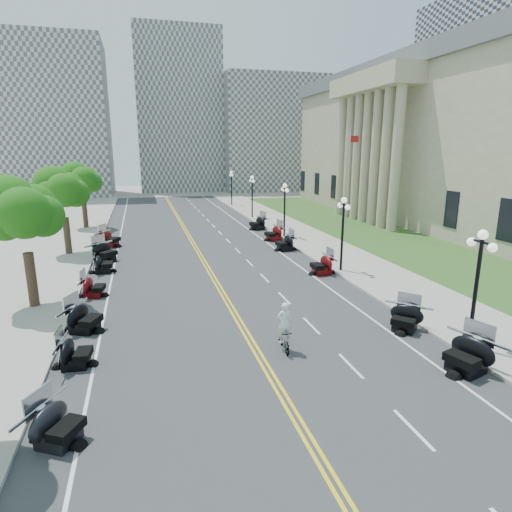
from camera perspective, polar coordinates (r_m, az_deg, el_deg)
ground at (r=23.41m, az=-3.69°, el=-6.33°), size 160.00×160.00×0.00m
road at (r=32.84m, az=-7.16°, el=-0.39°), size 16.00×90.00×0.01m
centerline_yellow_a at (r=32.83m, az=-7.37°, el=-0.39°), size 0.12×90.00×0.00m
centerline_yellow_b at (r=32.86m, az=-6.95°, el=-0.37°), size 0.12×90.00×0.00m
edge_line_north at (r=34.26m, az=3.49°, el=0.31°), size 0.12×90.00×0.00m
edge_line_south at (r=32.64m, az=-18.35°, el=-1.09°), size 0.12×90.00×0.00m
lane_dash_3 at (r=14.58m, az=20.21°, el=-20.85°), size 0.12×2.00×0.00m
lane_dash_4 at (r=17.46m, az=12.51°, el=-14.08°), size 0.12×2.00×0.00m
lane_dash_5 at (r=20.71m, az=7.39°, el=-9.19°), size 0.12×2.00×0.00m
lane_dash_6 at (r=24.19m, az=3.79°, el=-5.61°), size 0.12×2.00×0.00m
lane_dash_7 at (r=27.81m, az=1.14°, el=-2.94°), size 0.12×2.00×0.00m
lane_dash_8 at (r=31.52m, az=-0.88°, el=-0.88°), size 0.12×2.00×0.00m
lane_dash_9 at (r=35.30m, az=-2.47°, el=0.74°), size 0.12×2.00×0.00m
lane_dash_10 at (r=39.12m, az=-3.75°, el=2.04°), size 0.12×2.00×0.00m
lane_dash_11 at (r=42.97m, az=-4.81°, el=3.11°), size 0.12×2.00×0.00m
lane_dash_12 at (r=46.85m, az=-5.69°, el=4.01°), size 0.12×2.00×0.00m
lane_dash_13 at (r=50.75m, az=-6.44°, el=4.76°), size 0.12×2.00×0.00m
lane_dash_14 at (r=54.66m, az=-7.08°, el=5.41°), size 0.12×2.00×0.00m
lane_dash_15 at (r=58.58m, az=-7.64°, el=5.97°), size 0.12×2.00×0.00m
lane_dash_16 at (r=62.51m, az=-8.13°, el=6.46°), size 0.12×2.00×0.00m
lane_dash_17 at (r=66.46m, az=-8.56°, el=6.89°), size 0.12×2.00×0.00m
lane_dash_18 at (r=70.40m, az=-8.95°, el=7.28°), size 0.12×2.00×0.00m
lane_dash_19 at (r=74.36m, az=-9.29°, el=7.62°), size 0.12×2.00×0.00m
sidewalk_north at (r=35.73m, az=9.74°, el=0.81°), size 5.00×90.00×0.15m
sidewalk_south at (r=33.15m, az=-25.44°, el=-1.42°), size 5.00×90.00×0.15m
lawn at (r=45.84m, az=13.57°, el=3.51°), size 9.00×60.00×0.10m
civic_building at (r=56.65m, az=25.48°, el=13.52°), size 26.00×51.00×17.80m
distant_block_a at (r=84.80m, az=-25.41°, el=16.06°), size 18.00×14.00×26.00m
distant_block_b at (r=90.17m, az=-10.28°, el=18.23°), size 16.00×12.00×30.00m
distant_block_c at (r=90.47m, az=1.90°, el=15.88°), size 20.00×14.00×22.00m
street_lamp_1 at (r=19.46m, az=27.23°, el=-4.11°), size 0.50×1.20×4.90m
street_lamp_2 at (r=29.11m, az=11.44°, el=2.81°), size 0.50×1.20×4.90m
street_lamp_3 at (r=40.05m, az=3.82°, el=6.08°), size 0.50×1.20×4.90m
street_lamp_4 at (r=51.47m, az=-0.51°, el=7.89°), size 0.50×1.20×4.90m
street_lamp_5 at (r=63.10m, az=-3.29°, el=9.01°), size 0.50×1.20×4.90m
flagpole at (r=48.98m, az=12.18°, el=10.08°), size 1.10×0.20×10.00m
tree_2 at (r=24.47m, az=-28.59°, el=4.37°), size 4.80×4.80×9.20m
tree_3 at (r=36.16m, az=-24.36°, el=7.45°), size 4.80×4.80×9.20m
tree_4 at (r=48.00m, az=-22.18°, el=9.00°), size 4.80×4.80×9.20m
motorcycle_n_3 at (r=18.13m, az=26.37°, el=-11.55°), size 2.74×2.74×1.52m
motorcycle_n_4 at (r=20.97m, az=19.28°, el=-7.66°), size 2.69×2.69×1.33m
motorcycle_n_6 at (r=28.83m, az=8.78°, el=-1.04°), size 2.09×2.09×1.43m
motorcycle_n_8 at (r=35.26m, az=3.88°, el=1.89°), size 2.23×2.23×1.45m
motorcycle_n_9 at (r=39.10m, az=2.38°, el=3.17°), size 2.47×2.47×1.52m
motorcycle_n_10 at (r=44.39m, az=0.22°, el=4.50°), size 2.66×2.66×1.53m
motorcycle_s_3 at (r=14.08m, az=-24.99°, el=-19.53°), size 2.58×2.58×1.32m
motorcycle_s_4 at (r=18.12m, az=-23.00°, el=-11.63°), size 2.00×2.00×1.27m
motorcycle_s_5 at (r=21.19m, az=-21.93°, el=-7.55°), size 2.71×2.71×1.42m
motorcycle_s_6 at (r=25.89m, az=-20.89°, el=-3.74°), size 2.11×2.11×1.28m
motorcycle_s_7 at (r=30.65m, az=-19.76°, el=-0.86°), size 2.01×2.01×1.38m
motorcycle_s_8 at (r=33.75m, az=-19.51°, el=0.64°), size 3.15×3.15×1.56m
motorcycle_s_9 at (r=38.59m, az=-18.93°, el=2.31°), size 2.99×2.99×1.57m
bicycle at (r=18.05m, az=3.77°, el=-11.09°), size 0.58×1.64×0.96m
cyclist_rider at (r=17.52m, az=3.85°, el=-7.04°), size 0.65×0.42×1.77m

